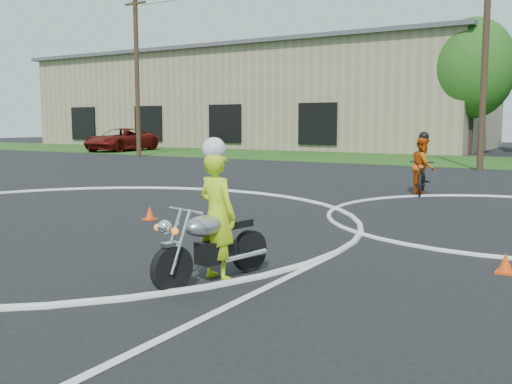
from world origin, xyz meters
The scene contains 9 objects.
grass_strip centered at (0.00, 27.00, 0.01)m, with size 120.00×10.00×0.02m, color #1E4714.
course_markings centered at (2.17, 4.35, 0.01)m, with size 19.05×19.05×0.12m.
primary_motorcycle centered at (5.21, 0.64, 0.50)m, with size 0.82×1.94×1.03m.
rider_primary_grp centered at (5.22, 0.78, 0.93)m, with size 0.71×0.55×1.92m.
rider_second_grp centered at (5.07, 11.49, 0.65)m, with size 1.05×2.02×1.85m.
pickup_grp centered at (-20.68, 25.26, 0.84)m, with size 3.19×6.20×1.67m.
traffic_cones centered at (3.91, 2.51, 0.14)m, with size 21.46×10.96×0.30m.
warehouse centered at (-18.00, 39.99, 4.16)m, with size 41.00×17.00×8.30m.
utility_poles centered at (5.00, 21.00, 5.20)m, with size 41.60×1.12×10.00m.
Camera 1 is at (9.58, -5.38, 2.11)m, focal length 40.00 mm.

